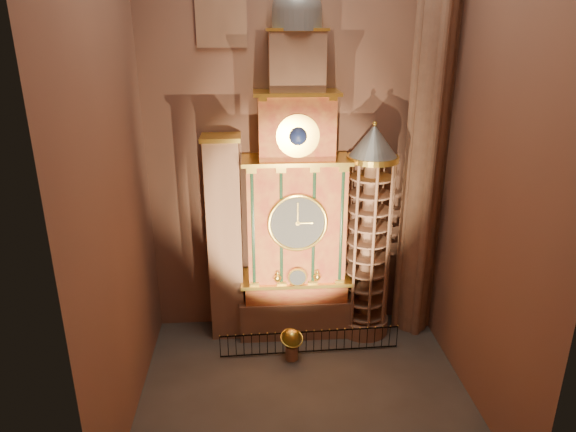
{
  "coord_description": "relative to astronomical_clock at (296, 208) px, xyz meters",
  "views": [
    {
      "loc": [
        -1.97,
        -17.9,
        14.77
      ],
      "look_at": [
        -0.51,
        3.0,
        7.02
      ],
      "focal_mm": 32.0,
      "sensor_mm": 36.0,
      "label": 1
    }
  ],
  "objects": [
    {
      "name": "stair_turret",
      "position": [
        3.5,
        -0.26,
        -1.41
      ],
      "size": [
        2.5,
        2.5,
        10.8
      ],
      "color": "#8C634C",
      "rests_on": "floor"
    },
    {
      "name": "wall_left",
      "position": [
        -7.0,
        -4.96,
        4.32
      ],
      "size": [
        0.0,
        22.0,
        22.0
      ],
      "primitive_type": "plane",
      "rotation": [
        1.57,
        0.0,
        1.57
      ],
      "color": "#875C48",
      "rests_on": "floor"
    },
    {
      "name": "celestial_globe",
      "position": [
        -0.37,
        -2.49,
        -5.73
      ],
      "size": [
        1.35,
        1.31,
        1.58
      ],
      "color": "#8C634C",
      "rests_on": "floor"
    },
    {
      "name": "iron_railing",
      "position": [
        0.53,
        -2.11,
        -6.05
      ],
      "size": [
        8.53,
        0.32,
        1.16
      ],
      "color": "black",
      "rests_on": "floor"
    },
    {
      "name": "gothic_pier",
      "position": [
        6.1,
        0.04,
        4.32
      ],
      "size": [
        2.04,
        2.04,
        22.0
      ],
      "color": "#8C634C",
      "rests_on": "floor"
    },
    {
      "name": "portrait_tower",
      "position": [
        -3.4,
        0.02,
        -1.53
      ],
      "size": [
        1.8,
        1.6,
        10.2
      ],
      "color": "#8C634C",
      "rests_on": "floor"
    },
    {
      "name": "floor",
      "position": [
        0.0,
        -4.96,
        -6.68
      ],
      "size": [
        14.0,
        14.0,
        0.0
      ],
      "primitive_type": "plane",
      "color": "#383330",
      "rests_on": "ground"
    },
    {
      "name": "astronomical_clock",
      "position": [
        0.0,
        0.0,
        0.0
      ],
      "size": [
        5.6,
        2.41,
        16.7
      ],
      "color": "#8C634C",
      "rests_on": "floor"
    },
    {
      "name": "wall_right",
      "position": [
        7.0,
        -4.96,
        4.32
      ],
      "size": [
        0.0,
        22.0,
        22.0
      ],
      "primitive_type": "plane",
      "rotation": [
        1.57,
        0.0,
        -1.57
      ],
      "color": "#875C48",
      "rests_on": "floor"
    },
    {
      "name": "wall_back",
      "position": [
        0.0,
        1.04,
        4.32
      ],
      "size": [
        22.0,
        0.0,
        22.0
      ],
      "primitive_type": "plane",
      "rotation": [
        1.57,
        0.0,
        0.0
      ],
      "color": "#875C48",
      "rests_on": "floor"
    }
  ]
}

